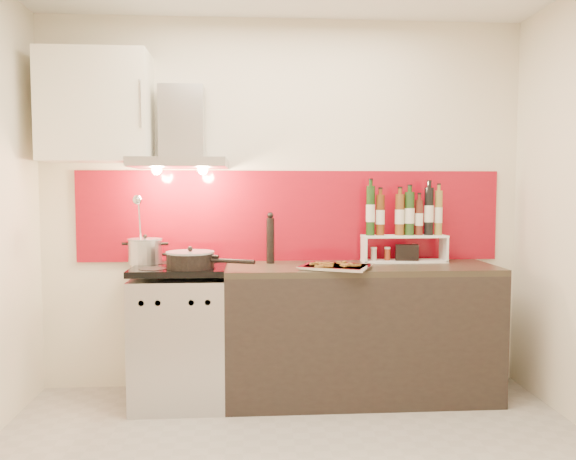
{
  "coord_description": "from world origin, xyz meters",
  "views": [
    {
      "loc": [
        -0.24,
        -2.6,
        1.4
      ],
      "look_at": [
        0.0,
        0.95,
        1.15
      ],
      "focal_mm": 35.0,
      "sensor_mm": 36.0,
      "label": 1
    }
  ],
  "objects": [
    {
      "name": "step_shelf",
      "position": [
        0.83,
        1.24,
        1.15
      ],
      "size": [
        0.59,
        0.16,
        0.53
      ],
      "color": "white",
      "rests_on": "counter"
    },
    {
      "name": "upper_cabinet",
      "position": [
        -1.25,
        1.22,
        1.95
      ],
      "size": [
        0.7,
        0.35,
        0.72
      ],
      "primitive_type": "cube",
      "color": "white",
      "rests_on": "back_wall"
    },
    {
      "name": "back_wall",
      "position": [
        0.0,
        1.4,
        1.3
      ],
      "size": [
        3.4,
        0.02,
        2.6
      ],
      "primitive_type": "cube",
      "color": "silver",
      "rests_on": "ground"
    },
    {
      "name": "saute_pan",
      "position": [
        -0.61,
        0.96,
        0.96
      ],
      "size": [
        0.56,
        0.34,
        0.14
      ],
      "color": "black",
      "rests_on": "range_stove"
    },
    {
      "name": "pepper_mill",
      "position": [
        -0.1,
        1.24,
        1.07
      ],
      "size": [
        0.06,
        0.06,
        0.35
      ],
      "color": "black",
      "rests_on": "counter"
    },
    {
      "name": "caddy_box",
      "position": [
        0.85,
        1.21,
        0.96
      ],
      "size": [
        0.16,
        0.09,
        0.13
      ],
      "primitive_type": "cube",
      "rotation": [
        0.0,
        0.0,
        -0.18
      ],
      "color": "black",
      "rests_on": "counter"
    },
    {
      "name": "range_stove",
      "position": [
        -0.7,
        1.1,
        0.44
      ],
      "size": [
        0.6,
        0.6,
        0.91
      ],
      "color": "#B7B7BA",
      "rests_on": "ground"
    },
    {
      "name": "baking_tray",
      "position": [
        0.31,
        0.94,
        0.92
      ],
      "size": [
        0.53,
        0.48,
        0.03
      ],
      "color": "silver",
      "rests_on": "counter"
    },
    {
      "name": "stock_pot",
      "position": [
        -0.95,
        1.22,
        0.99
      ],
      "size": [
        0.23,
        0.23,
        0.2
      ],
      "color": "#B7B7BA",
      "rests_on": "range_stove"
    },
    {
      "name": "utensil_jar",
      "position": [
        -0.98,
        1.16,
        1.04
      ],
      "size": [
        0.1,
        0.15,
        0.47
      ],
      "color": "silver",
      "rests_on": "range_stove"
    },
    {
      "name": "counter",
      "position": [
        0.5,
        1.1,
        0.45
      ],
      "size": [
        1.8,
        0.6,
        0.9
      ],
      "color": "black",
      "rests_on": "ground"
    },
    {
      "name": "backsplash",
      "position": [
        0.05,
        1.39,
        1.22
      ],
      "size": [
        3.0,
        0.02,
        0.64
      ],
      "primitive_type": "cube",
      "color": "maroon",
      "rests_on": "back_wall"
    },
    {
      "name": "range_hood",
      "position": [
        -0.7,
        1.24,
        1.74
      ],
      "size": [
        0.62,
        0.5,
        0.61
      ],
      "color": "#B7B7BA",
      "rests_on": "back_wall"
    }
  ]
}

